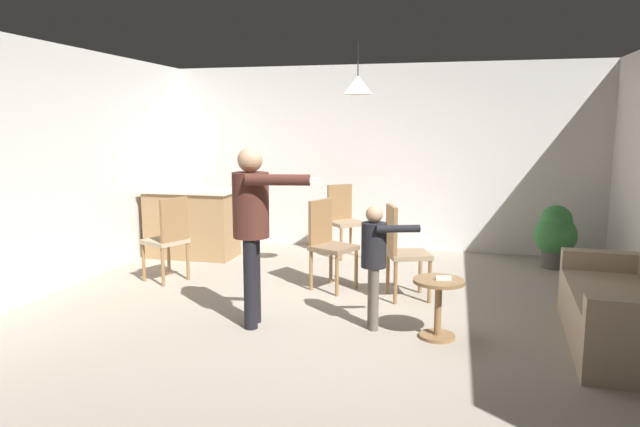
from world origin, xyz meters
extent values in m
plane|color=#9E9384|center=(0.00, 0.00, 0.00)|extent=(7.68, 7.68, 0.00)
cube|color=silver|center=(0.00, 3.20, 1.35)|extent=(6.40, 0.10, 2.70)
cube|color=silver|center=(-3.20, 0.00, 1.35)|extent=(0.10, 6.40, 2.70)
cube|color=tan|center=(2.50, -0.22, 0.23)|extent=(0.95, 1.50, 0.45)
cube|color=tan|center=(2.56, 0.59, 0.32)|extent=(0.86, 0.24, 0.63)
cylinder|color=olive|center=(2.12, -0.99, 0.03)|extent=(0.05, 0.05, 0.06)
cylinder|color=olive|center=(2.23, 0.60, 0.03)|extent=(0.05, 0.05, 0.06)
cube|color=#99754C|center=(-2.45, 1.99, 0.45)|extent=(1.20, 0.60, 0.91)
cube|color=beige|center=(-2.45, 1.99, 0.93)|extent=(1.26, 0.66, 0.04)
cylinder|color=olive|center=(0.99, -0.39, 0.51)|extent=(0.44, 0.44, 0.03)
cylinder|color=olive|center=(0.99, -0.39, 0.24)|extent=(0.06, 0.06, 0.49)
cylinder|color=olive|center=(0.99, -0.39, 0.01)|extent=(0.31, 0.31, 0.03)
cylinder|color=black|center=(-0.68, -0.37, 0.41)|extent=(0.12, 0.12, 0.82)
cylinder|color=black|center=(-0.66, -0.54, 0.41)|extent=(0.12, 0.12, 0.82)
cylinder|color=#4C261E|center=(-0.67, -0.45, 1.12)|extent=(0.33, 0.33, 0.58)
sphere|color=tan|center=(-0.67, -0.45, 1.52)|extent=(0.22, 0.22, 0.22)
cylinder|color=#4C261E|center=(-0.70, -0.27, 1.09)|extent=(0.10, 0.10, 0.55)
cylinder|color=#4C261E|center=(-0.37, -0.60, 1.36)|extent=(0.56, 0.18, 0.10)
cube|color=white|center=(-0.07, -0.55, 1.36)|extent=(0.13, 0.06, 0.04)
cylinder|color=#60564C|center=(0.40, -0.21, 0.28)|extent=(0.08, 0.08, 0.57)
cylinder|color=#60564C|center=(0.43, -0.33, 0.28)|extent=(0.08, 0.08, 0.57)
cylinder|color=black|center=(0.41, -0.27, 0.77)|extent=(0.22, 0.22, 0.40)
sphere|color=tan|center=(0.41, -0.27, 1.04)|extent=(0.15, 0.15, 0.15)
cylinder|color=black|center=(0.38, -0.15, 0.75)|extent=(0.07, 0.07, 0.38)
cylinder|color=black|center=(0.63, -0.34, 0.94)|extent=(0.38, 0.17, 0.07)
cube|color=white|center=(0.84, -0.28, 0.94)|extent=(0.13, 0.07, 0.04)
cylinder|color=olive|center=(-0.34, 2.73, 0.23)|extent=(0.04, 0.04, 0.45)
cylinder|color=olive|center=(-0.61, 2.50, 0.23)|extent=(0.04, 0.04, 0.45)
cylinder|color=olive|center=(-0.10, 2.46, 0.23)|extent=(0.04, 0.04, 0.45)
cylinder|color=olive|center=(-0.38, 2.22, 0.23)|extent=(0.04, 0.04, 0.45)
cube|color=#997F60|center=(-0.36, 2.48, 0.47)|extent=(0.59, 0.59, 0.05)
cube|color=olive|center=(-0.48, 2.62, 0.75)|extent=(0.31, 0.28, 0.50)
cylinder|color=olive|center=(0.42, 0.82, 0.23)|extent=(0.04, 0.04, 0.45)
cylinder|color=olive|center=(0.54, 0.48, 0.23)|extent=(0.04, 0.04, 0.45)
cylinder|color=olive|center=(0.76, 0.94, 0.23)|extent=(0.04, 0.04, 0.45)
cylinder|color=olive|center=(0.88, 0.60, 0.23)|extent=(0.04, 0.04, 0.45)
cube|color=#997F60|center=(0.65, 0.71, 0.47)|extent=(0.53, 0.53, 0.05)
cube|color=olive|center=(0.47, 0.64, 0.75)|extent=(0.16, 0.37, 0.50)
cylinder|color=olive|center=(-0.27, 1.09, 0.23)|extent=(0.04, 0.04, 0.45)
cylinder|color=olive|center=(-0.43, 0.76, 0.23)|extent=(0.04, 0.04, 0.45)
cylinder|color=olive|center=(0.05, 0.93, 0.23)|extent=(0.04, 0.04, 0.45)
cylinder|color=olive|center=(-0.10, 0.61, 0.23)|extent=(0.04, 0.04, 0.45)
cube|color=#7F664C|center=(-0.19, 0.85, 0.47)|extent=(0.56, 0.56, 0.05)
cube|color=olive|center=(-0.36, 0.93, 0.75)|extent=(0.20, 0.36, 0.50)
cylinder|color=olive|center=(-2.11, 0.52, 0.23)|extent=(0.04, 0.04, 0.45)
cylinder|color=olive|center=(-1.96, 0.84, 0.23)|extent=(0.04, 0.04, 0.45)
cylinder|color=olive|center=(-2.44, 0.66, 0.23)|extent=(0.04, 0.04, 0.45)
cylinder|color=olive|center=(-2.29, 0.99, 0.23)|extent=(0.04, 0.04, 0.45)
cube|color=tan|center=(-2.20, 0.75, 0.47)|extent=(0.55, 0.55, 0.05)
cube|color=olive|center=(-2.02, 0.68, 0.75)|extent=(0.19, 0.36, 0.50)
cylinder|color=#4C4742|center=(2.38, 2.48, 0.12)|extent=(0.31, 0.31, 0.24)
sphere|color=#387F3D|center=(2.38, 2.48, 0.43)|extent=(0.53, 0.53, 0.53)
sphere|color=#387F3D|center=(2.38, 2.48, 0.62)|extent=(0.40, 0.40, 0.40)
cube|color=white|center=(1.03, -0.40, 0.54)|extent=(0.13, 0.06, 0.04)
cone|color=silver|center=(0.04, 0.97, 2.25)|extent=(0.32, 0.32, 0.20)
cylinder|color=black|center=(0.04, 0.97, 2.52)|extent=(0.01, 0.01, 0.36)
camera|label=1|loc=(1.09, -5.17, 1.81)|focal=31.80mm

